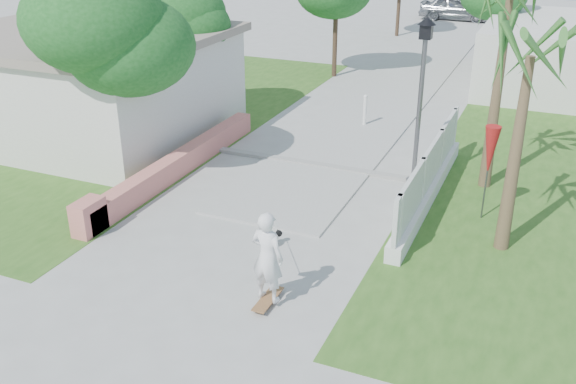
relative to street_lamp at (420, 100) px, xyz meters
The scene contains 18 objects.
ground 6.67m from the street_lamp, 117.80° to the right, with size 90.00×90.00×0.00m, color #B7B7B2.
path_strip 14.98m from the street_lamp, 101.31° to the left, with size 3.20×36.00×0.06m, color #B7B7B2.
curb 3.78m from the street_lamp, behind, with size 6.50×0.25×0.10m, color #999993.
grass_left 10.49m from the street_lamp, 165.83° to the left, with size 8.00×20.00×0.01m, color #305D1D.
pink_wall 6.83m from the street_lamp, 162.57° to the right, with size 0.45×8.20×0.80m.
house_left 10.94m from the street_lamp, behind, with size 8.40×7.40×3.23m.
lattice_fence 2.01m from the street_lamp, 44.82° to the right, with size 0.35×7.00×1.50m.
building_right 12.93m from the street_lamp, 76.07° to the left, with size 6.00×8.00×2.60m, color silver.
street_lamp is the anchor object (origin of this frame).
bollard 5.56m from the street_lamp, 120.96° to the left, with size 0.14×0.14×1.09m.
patio_umbrella 2.27m from the street_lamp, 27.76° to the right, with size 0.36×0.36×2.30m.
tree_left_near 7.92m from the street_lamp, 161.15° to the right, with size 3.60×3.60×5.28m.
tree_left_mid 8.96m from the street_lamp, 160.42° to the left, with size 3.20×3.20×4.85m.
palm_far 2.85m from the street_lamp, 30.47° to the left, with size 1.80×1.80×5.30m.
palm_near 3.72m from the street_lamp, 42.61° to the right, with size 1.80×1.80×4.70m.
skateboarder 5.93m from the street_lamp, 107.03° to the right, with size 1.18×2.70×1.90m.
dog 5.20m from the street_lamp, 116.61° to the right, with size 0.36×0.48×0.35m.
parked_car 27.20m from the street_lamp, 97.57° to the left, with size 1.80×4.48×1.53m, color #A5A9AD.
Camera 1 is at (5.95, -9.92, 6.92)m, focal length 40.00 mm.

